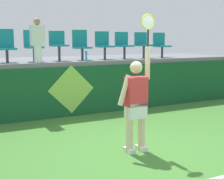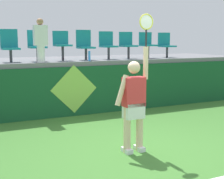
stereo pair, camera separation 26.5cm
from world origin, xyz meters
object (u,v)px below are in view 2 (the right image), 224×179
tennis_player (134,101)px  water_bottle (89,56)px  stadium_chair_2 (10,45)px  stadium_chair_4 (62,43)px  stadium_chair_7 (127,44)px  spectator_0 (41,40)px  stadium_chair_6 (108,44)px  stadium_chair_9 (166,44)px  stadium_chair_3 (37,44)px  stadium_chair_5 (85,44)px  stadium_chair_8 (147,43)px

tennis_player → water_bottle: 3.39m
stadium_chair_2 → stadium_chair_4: (1.38, -0.01, 0.03)m
stadium_chair_7 → spectator_0: size_ratio=0.72×
tennis_player → stadium_chair_4: size_ratio=3.04×
stadium_chair_6 → stadium_chair_7: bearing=-0.2°
stadium_chair_7 → stadium_chair_9: size_ratio=1.01×
stadium_chair_2 → stadium_chair_3: bearing=-0.5°
stadium_chair_5 → stadium_chair_6: stadium_chair_5 is taller
stadium_chair_9 → tennis_player: bearing=-130.7°
stadium_chair_4 → stadium_chair_5: size_ratio=0.96×
water_bottle → stadium_chair_5: stadium_chair_5 is taller
stadium_chair_2 → stadium_chair_4: bearing=-0.5°
water_bottle → stadium_chair_6: stadium_chair_6 is taller
water_bottle → stadium_chair_2: size_ratio=0.32×
stadium_chair_8 → stadium_chair_3: bearing=179.9°
water_bottle → stadium_chair_3: 1.43m
stadium_chair_5 → stadium_chair_2: bearing=180.0°
stadium_chair_3 → stadium_chair_5: stadium_chair_5 is taller
stadium_chair_2 → stadium_chair_7: (3.42, -0.01, 0.00)m
stadium_chair_2 → spectator_0: size_ratio=0.76×
stadium_chair_5 → stadium_chair_3: bearing=-179.8°
stadium_chair_3 → stadium_chair_4: size_ratio=1.02×
stadium_chair_7 → stadium_chair_5: bearing=179.6°
stadium_chair_2 → spectator_0: 0.84m
tennis_player → water_bottle: size_ratio=9.12×
stadium_chair_3 → stadium_chair_4: stadium_chair_3 is taller
stadium_chair_3 → water_bottle: bearing=-21.4°
tennis_player → stadium_chair_2: tennis_player is taller
stadium_chair_8 → spectator_0: size_ratio=0.72×
tennis_player → stadium_chair_7: tennis_player is taller
stadium_chair_2 → stadium_chair_5: bearing=-0.0°
stadium_chair_2 → stadium_chair_9: bearing=-0.1°
water_bottle → stadium_chair_7: 1.55m
stadium_chair_3 → stadium_chair_5: bearing=0.2°
stadium_chair_8 → stadium_chair_5: bearing=179.7°
stadium_chair_5 → spectator_0: spectator_0 is taller
stadium_chair_4 → stadium_chair_8: bearing=0.0°
stadium_chair_2 → stadium_chair_3: (0.69, -0.01, 0.01)m
stadium_chair_7 → spectator_0: spectator_0 is taller
tennis_player → stadium_chair_8: tennis_player is taller
stadium_chair_8 → stadium_chair_9: (0.70, 0.00, -0.02)m
spectator_0 → stadium_chair_4: bearing=32.5°
stadium_chair_4 → spectator_0: bearing=-147.5°
stadium_chair_2 → stadium_chair_9: stadium_chair_2 is taller
tennis_player → stadium_chair_3: 4.02m
stadium_chair_8 → spectator_0: 3.45m
spectator_0 → stadium_chair_5: bearing=18.3°
water_bottle → stadium_chair_2: bearing=165.5°
water_bottle → stadium_chair_7: (1.43, 0.50, 0.31)m
stadium_chair_4 → stadium_chair_3: bearing=179.4°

